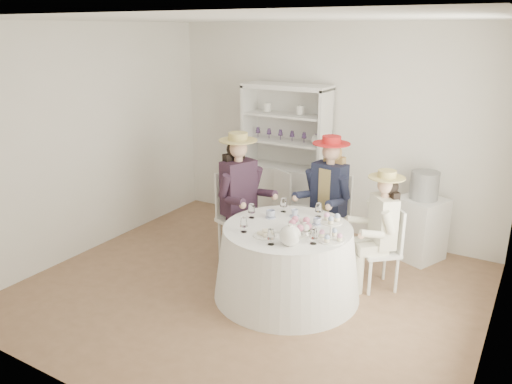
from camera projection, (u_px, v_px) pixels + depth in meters
The scene contains 23 objects.
ground at pixel (251, 289), 5.27m from camera, with size 4.50×4.50×0.00m, color brown.
ceiling at pixel (250, 19), 4.43m from camera, with size 4.50×4.50×0.00m, color white.
wall_back at pixel (330, 131), 6.48m from camera, with size 4.50×4.50×0.00m, color silver.
wall_front at pixel (90, 235), 3.21m from camera, with size 4.50×4.50×0.00m, color silver.
wall_left at pixel (89, 140), 5.94m from camera, with size 4.50×4.50×0.00m, color silver.
wall_right at pixel (506, 205), 3.76m from camera, with size 4.50×4.50×0.00m, color silver.
tea_table at pixel (287, 261), 5.06m from camera, with size 1.49×1.49×0.74m.
hutch at pixel (286, 178), 6.75m from camera, with size 1.15×0.44×1.94m.
side_table at pixel (420, 228), 5.89m from camera, with size 0.48×0.48×0.74m, color silver.
hatbox at pixel (424, 185), 5.72m from camera, with size 0.32×0.32×0.32m, color black.
guest_left at pixel (240, 190), 5.70m from camera, with size 0.63×0.58×1.52m.
guest_mid at pixel (328, 192), 5.70m from camera, with size 0.55×0.58×1.49m.
guest_right at pixel (381, 223), 5.08m from camera, with size 0.55×0.54×1.29m.
spare_chair at pixel (289, 202), 6.43m from camera, with size 0.51×0.51×0.92m.
teacup_a at pixel (271, 214), 5.18m from camera, with size 0.10×0.10×0.08m, color white.
teacup_b at pixel (295, 214), 5.21m from camera, with size 0.08×0.08×0.07m, color white.
teacup_c at pixel (317, 222), 5.00m from camera, with size 0.08×0.08×0.06m, color white.
flower_bowl at pixel (304, 231), 4.78m from camera, with size 0.21×0.21×0.05m, color white.
flower_arrangement at pixel (301, 225), 4.76m from camera, with size 0.19×0.18×0.07m.
table_teapot at pixel (290, 236), 4.52m from camera, with size 0.28×0.20×0.21m.
sandwich_plate at pixel (265, 235), 4.74m from camera, with size 0.23×0.23×0.05m.
cupcake_stand at pixel (331, 231), 4.62m from camera, with size 0.27×0.27×0.25m.
stemware_set at pixel (288, 220), 4.92m from camera, with size 0.95×0.95×0.15m.
Camera 1 is at (2.43, -4.01, 2.62)m, focal length 35.00 mm.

